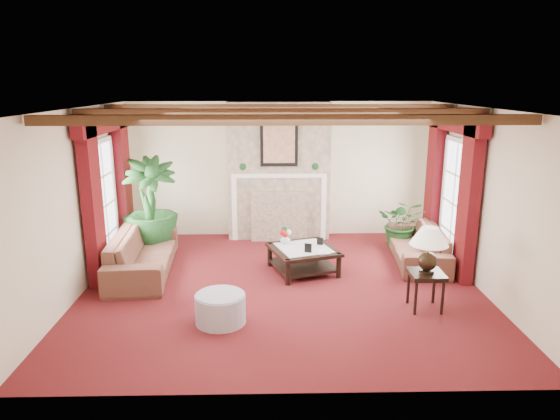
{
  "coord_description": "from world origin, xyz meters",
  "views": [
    {
      "loc": [
        -0.2,
        -7.18,
        3.06
      ],
      "look_at": [
        -0.03,
        0.4,
        1.11
      ],
      "focal_mm": 32.0,
      "sensor_mm": 36.0,
      "label": 1
    }
  ],
  "objects_px": {
    "potted_palm": "(151,226)",
    "ottoman": "(220,309)",
    "sofa_left": "(143,246)",
    "side_table": "(425,290)",
    "sofa_right": "(417,239)",
    "coffee_table": "(303,260)"
  },
  "relations": [
    {
      "from": "ottoman",
      "to": "sofa_right",
      "type": "bearing_deg",
      "value": 34.99
    },
    {
      "from": "potted_palm",
      "to": "side_table",
      "type": "distance_m",
      "value": 4.99
    },
    {
      "from": "sofa_left",
      "to": "potted_palm",
      "type": "xyz_separation_m",
      "value": [
        -0.08,
        1.0,
        0.05
      ]
    },
    {
      "from": "sofa_right",
      "to": "side_table",
      "type": "height_order",
      "value": "sofa_right"
    },
    {
      "from": "sofa_left",
      "to": "ottoman",
      "type": "bearing_deg",
      "value": -146.08
    },
    {
      "from": "coffee_table",
      "to": "ottoman",
      "type": "xyz_separation_m",
      "value": [
        -1.2,
        -1.79,
        -0.01
      ]
    },
    {
      "from": "coffee_table",
      "to": "ottoman",
      "type": "bearing_deg",
      "value": -142.46
    },
    {
      "from": "sofa_right",
      "to": "coffee_table",
      "type": "relative_size",
      "value": 2.08
    },
    {
      "from": "sofa_left",
      "to": "sofa_right",
      "type": "relative_size",
      "value": 1.11
    },
    {
      "from": "sofa_left",
      "to": "potted_palm",
      "type": "height_order",
      "value": "potted_palm"
    },
    {
      "from": "potted_palm",
      "to": "ottoman",
      "type": "distance_m",
      "value": 3.24
    },
    {
      "from": "sofa_left",
      "to": "ottoman",
      "type": "distance_m",
      "value": 2.35
    },
    {
      "from": "sofa_left",
      "to": "ottoman",
      "type": "height_order",
      "value": "sofa_left"
    },
    {
      "from": "sofa_right",
      "to": "potted_palm",
      "type": "bearing_deg",
      "value": -91.33
    },
    {
      "from": "ottoman",
      "to": "potted_palm",
      "type": "bearing_deg",
      "value": 118.26
    },
    {
      "from": "sofa_left",
      "to": "ottoman",
      "type": "relative_size",
      "value": 3.52
    },
    {
      "from": "sofa_right",
      "to": "coffee_table",
      "type": "distance_m",
      "value": 2.1
    },
    {
      "from": "potted_palm",
      "to": "coffee_table",
      "type": "xyz_separation_m",
      "value": [
        2.73,
        -1.05,
        -0.29
      ]
    },
    {
      "from": "potted_palm",
      "to": "coffee_table",
      "type": "relative_size",
      "value": 1.97
    },
    {
      "from": "sofa_left",
      "to": "coffee_table",
      "type": "height_order",
      "value": "sofa_left"
    },
    {
      "from": "sofa_left",
      "to": "sofa_right",
      "type": "distance_m",
      "value": 4.7
    },
    {
      "from": "ottoman",
      "to": "sofa_left",
      "type": "bearing_deg",
      "value": 128.11
    }
  ]
}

